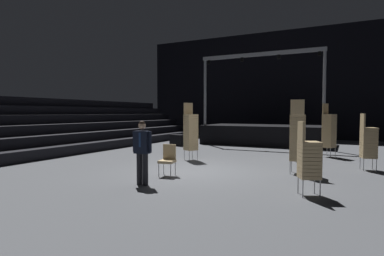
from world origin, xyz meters
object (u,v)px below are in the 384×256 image
(chair_stack_front_left, at_px, (191,132))
(equipment_road_case, at_px, (179,140))
(chair_stack_mid_left, at_px, (368,142))
(chair_stack_mid_right, at_px, (298,133))
(loose_chair_near_man, at_px, (168,158))
(chair_stack_front_right, at_px, (298,137))
(man_with_tie, at_px, (142,149))
(chair_stack_rear_left, at_px, (329,130))
(stage_riser, at_px, (266,134))
(chair_stack_mid_centre, at_px, (309,158))

(chair_stack_front_left, xyz_separation_m, equipment_road_case, (-3.14, 4.67, -0.83))
(chair_stack_front_left, height_order, chair_stack_mid_left, chair_stack_front_left)
(chair_stack_mid_right, distance_m, loose_chair_near_man, 5.81)
(chair_stack_front_left, bearing_deg, chair_stack_front_right, 107.95)
(loose_chair_near_man, bearing_deg, man_with_tie, 81.76)
(chair_stack_rear_left, xyz_separation_m, equipment_road_case, (-8.05, 1.18, -0.83))
(man_with_tie, bearing_deg, equipment_road_case, -69.43)
(stage_riser, height_order, chair_stack_mid_left, stage_riser)
(man_with_tie, bearing_deg, chair_stack_rear_left, -120.06)
(equipment_road_case, height_order, loose_chair_near_man, loose_chair_near_man)
(chair_stack_front_right, xyz_separation_m, chair_stack_mid_right, (-0.38, 2.80, -0.04))
(chair_stack_mid_right, distance_m, chair_stack_rear_left, 2.00)
(chair_stack_mid_centre, bearing_deg, chair_stack_front_right, 169.69)
(chair_stack_mid_centre, xyz_separation_m, equipment_road_case, (-8.00, 8.33, -0.54))
(chair_stack_front_right, distance_m, loose_chair_near_man, 4.08)
(chair_stack_mid_right, bearing_deg, equipment_road_case, -121.78)
(chair_stack_mid_centre, bearing_deg, stage_riser, 174.45)
(chair_stack_front_left, height_order, equipment_road_case, chair_stack_front_left)
(stage_riser, bearing_deg, chair_stack_mid_right, -65.66)
(stage_riser, xyz_separation_m, chair_stack_front_left, (-1.18, -7.73, 0.52))
(stage_riser, relative_size, loose_chair_near_man, 7.58)
(chair_stack_front_right, relative_size, chair_stack_mid_right, 1.04)
(chair_stack_front_right, bearing_deg, stage_riser, 106.56)
(chair_stack_front_left, relative_size, chair_stack_rear_left, 1.00)
(chair_stack_front_right, relative_size, loose_chair_near_man, 2.44)
(chair_stack_front_right, xyz_separation_m, chair_stack_mid_left, (2.01, 1.64, -0.21))
(chair_stack_front_right, height_order, chair_stack_mid_centre, chair_stack_front_right)
(chair_stack_mid_left, relative_size, equipment_road_case, 2.09)
(chair_stack_front_left, relative_size, equipment_road_case, 2.56)
(man_with_tie, distance_m, chair_stack_front_right, 4.87)
(stage_riser, relative_size, chair_stack_front_left, 3.11)
(chair_stack_mid_centre, relative_size, loose_chair_near_man, 1.81)
(chair_stack_front_right, xyz_separation_m, chair_stack_mid_centre, (0.62, -2.64, -0.29))
(chair_stack_mid_right, height_order, chair_stack_mid_centre, chair_stack_mid_right)
(chair_stack_mid_right, xyz_separation_m, equipment_road_case, (-7.00, 2.88, -0.79))
(stage_riser, bearing_deg, chair_stack_front_right, -70.67)
(chair_stack_rear_left, relative_size, equipment_road_case, 2.56)
(man_with_tie, bearing_deg, chair_stack_mid_left, -139.74)
(man_with_tie, relative_size, chair_stack_mid_right, 0.76)
(man_with_tie, xyz_separation_m, chair_stack_mid_right, (3.05, 6.25, 0.15))
(chair_stack_front_right, height_order, loose_chair_near_man, chair_stack_front_right)
(chair_stack_mid_left, height_order, chair_stack_mid_centre, chair_stack_mid_left)
(man_with_tie, bearing_deg, chair_stack_mid_right, -118.85)
(chair_stack_mid_centre, xyz_separation_m, loose_chair_near_man, (-4.06, 0.54, -0.33))
(chair_stack_front_right, relative_size, equipment_road_case, 2.56)
(stage_riser, xyz_separation_m, equipment_road_case, (-4.31, -3.06, -0.32))
(chair_stack_mid_left, height_order, chair_stack_rear_left, chair_stack_rear_left)
(chair_stack_front_right, distance_m, chair_stack_mid_centre, 2.73)
(chair_stack_front_right, xyz_separation_m, loose_chair_near_man, (-3.45, -2.11, -0.62))
(chair_stack_front_left, distance_m, loose_chair_near_man, 3.28)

